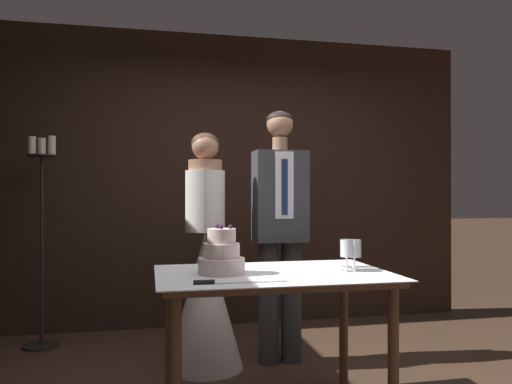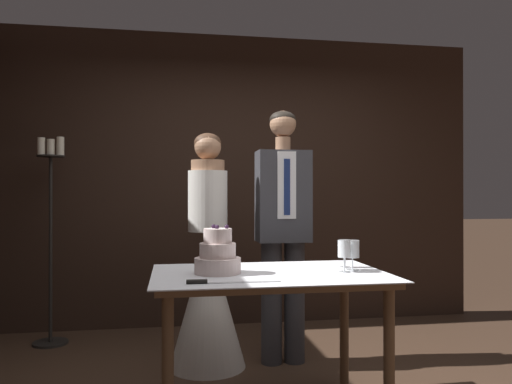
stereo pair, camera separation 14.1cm
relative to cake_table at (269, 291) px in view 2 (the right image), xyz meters
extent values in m
cube|color=black|center=(0.12, 2.09, 0.67)|extent=(4.62, 0.12, 2.74)
cylinder|color=brown|center=(-0.54, -0.33, -0.32)|extent=(0.06, 0.06, 0.76)
cylinder|color=brown|center=(0.54, -0.33, -0.32)|extent=(0.06, 0.06, 0.76)
cylinder|color=brown|center=(-0.54, 0.33, -0.32)|extent=(0.06, 0.06, 0.76)
cylinder|color=brown|center=(0.54, 0.33, -0.32)|extent=(0.06, 0.06, 0.76)
cube|color=brown|center=(0.00, 0.00, 0.08)|extent=(1.20, 0.78, 0.03)
cube|color=white|center=(0.00, 0.00, 0.10)|extent=(1.26, 0.84, 0.01)
cylinder|color=beige|center=(-0.28, 0.01, 0.14)|extent=(0.25, 0.25, 0.08)
cylinder|color=beige|center=(-0.28, 0.01, 0.22)|extent=(0.20, 0.20, 0.08)
cylinder|color=beige|center=(-0.28, 0.01, 0.30)|extent=(0.15, 0.15, 0.08)
sphere|color=#2D1933|center=(-0.23, 0.00, 0.35)|extent=(0.02, 0.02, 0.02)
sphere|color=#2D1933|center=(-0.30, 0.04, 0.35)|extent=(0.02, 0.02, 0.02)
sphere|color=#2D1933|center=(-0.29, -0.01, 0.35)|extent=(0.02, 0.02, 0.02)
cube|color=silver|center=(-0.18, -0.29, 0.10)|extent=(0.36, 0.03, 0.00)
cylinder|color=black|center=(-0.41, -0.29, 0.11)|extent=(0.10, 0.02, 0.02)
cylinder|color=silver|center=(0.47, 0.11, 0.10)|extent=(0.07, 0.07, 0.00)
cylinder|color=silver|center=(0.47, 0.11, 0.14)|extent=(0.01, 0.01, 0.07)
cylinder|color=silver|center=(0.47, 0.11, 0.22)|extent=(0.07, 0.07, 0.09)
cylinder|color=maroon|center=(0.47, 0.11, 0.19)|extent=(0.06, 0.06, 0.03)
cylinder|color=silver|center=(0.48, 0.00, 0.10)|extent=(0.07, 0.07, 0.00)
cylinder|color=silver|center=(0.48, 0.00, 0.14)|extent=(0.01, 0.01, 0.07)
cylinder|color=silver|center=(0.48, 0.00, 0.22)|extent=(0.08, 0.08, 0.10)
cylinder|color=silver|center=(0.41, -0.06, 0.10)|extent=(0.07, 0.07, 0.00)
cylinder|color=silver|center=(0.41, -0.06, 0.14)|extent=(0.01, 0.01, 0.08)
cylinder|color=silver|center=(0.41, -0.06, 0.23)|extent=(0.07, 0.07, 0.09)
cone|color=white|center=(-0.27, 0.89, -0.22)|extent=(0.54, 0.54, 0.96)
cylinder|color=white|center=(-0.27, 0.89, 0.48)|extent=(0.28, 0.28, 0.43)
cylinder|color=#A37556|center=(-0.27, 0.89, 0.73)|extent=(0.24, 0.24, 0.08)
sphere|color=#A37556|center=(-0.27, 0.89, 0.86)|extent=(0.19, 0.19, 0.19)
ellipsoid|color=#472D1E|center=(-0.27, 0.90, 0.89)|extent=(0.19, 0.19, 0.14)
cylinder|color=#38383D|center=(0.19, 0.89, -0.26)|extent=(0.15, 0.15, 0.88)
cylinder|color=#38383D|center=(0.36, 0.89, -0.26)|extent=(0.15, 0.15, 0.88)
cube|color=#38383D|center=(0.27, 0.89, 0.51)|extent=(0.38, 0.24, 0.66)
cube|color=white|center=(0.27, 0.77, 0.59)|extent=(0.13, 0.01, 0.48)
cube|color=navy|center=(0.27, 0.76, 0.58)|extent=(0.04, 0.01, 0.40)
cylinder|color=#A37556|center=(0.27, 0.89, 0.89)|extent=(0.11, 0.11, 0.10)
sphere|color=#A37556|center=(0.27, 0.89, 1.04)|extent=(0.19, 0.19, 0.19)
ellipsoid|color=black|center=(0.27, 0.90, 1.07)|extent=(0.19, 0.19, 0.13)
cylinder|color=black|center=(-1.51, 1.65, -0.69)|extent=(0.28, 0.28, 0.02)
cylinder|color=black|center=(-1.51, 1.65, 0.08)|extent=(0.03, 0.03, 1.52)
cylinder|color=black|center=(-1.51, 1.65, 0.84)|extent=(0.22, 0.22, 0.01)
cylinder|color=silver|center=(-1.59, 1.65, 0.92)|extent=(0.06, 0.06, 0.14)
cylinder|color=silver|center=(-1.51, 1.65, 0.91)|extent=(0.06, 0.06, 0.13)
cylinder|color=silver|center=(-1.44, 1.65, 0.92)|extent=(0.06, 0.06, 0.15)
camera|label=1|loc=(-0.66, -2.64, 0.52)|focal=35.00mm
camera|label=2|loc=(-0.52, -2.67, 0.52)|focal=35.00mm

